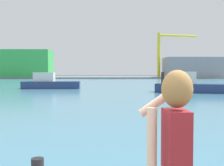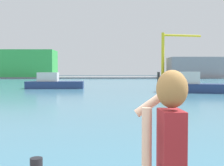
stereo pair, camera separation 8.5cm
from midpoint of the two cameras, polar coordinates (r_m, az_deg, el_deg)
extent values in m
plane|color=#334751|center=(52.68, -0.20, -0.07)|extent=(220.00, 220.00, 0.00)
cube|color=teal|center=(54.68, -0.22, 0.03)|extent=(140.00, 100.00, 0.02)
cube|color=gray|center=(94.65, -0.36, 1.15)|extent=(140.00, 20.00, 0.47)
cube|color=maroon|center=(2.66, 12.72, -11.30)|extent=(0.21, 0.35, 0.56)
sphere|color=#E0B293|center=(2.59, 12.81, -1.38)|extent=(0.22, 0.22, 0.22)
ellipsoid|color=olive|center=(2.57, 12.92, -1.18)|extent=(0.28, 0.26, 0.34)
cylinder|color=#E0B293|center=(2.62, 7.94, -11.27)|extent=(0.09, 0.09, 0.58)
cylinder|color=#E0B293|center=(2.80, 10.65, -2.73)|extent=(0.53, 0.10, 0.40)
cube|color=black|center=(2.91, 10.15, 0.82)|extent=(0.01, 0.07, 0.14)
cube|color=navy|center=(37.31, -11.29, -0.37)|extent=(7.33, 2.71, 0.93)
cube|color=silver|center=(37.43, -12.67, 1.21)|extent=(2.59, 1.95, 1.15)
cube|color=navy|center=(30.75, 16.63, -1.00)|extent=(7.90, 4.25, 0.92)
cube|color=silver|center=(30.71, 14.88, 1.05)|extent=(3.01, 2.33, 1.26)
cube|color=green|center=(92.86, -16.52, 3.75)|extent=(16.96, 9.17, 8.35)
cube|color=gray|center=(94.60, 16.72, 3.07)|extent=(17.90, 8.79, 6.21)
cylinder|color=yellow|center=(94.00, 10.22, 5.62)|extent=(1.00, 1.00, 14.34)
cylinder|color=yellow|center=(97.16, 13.93, 9.25)|extent=(13.12, 3.12, 0.70)
camera|label=1|loc=(0.04, -89.57, 0.02)|focal=45.43mm
camera|label=2|loc=(0.04, 90.43, -0.02)|focal=45.43mm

